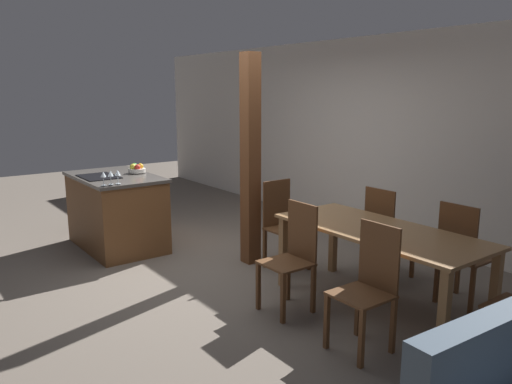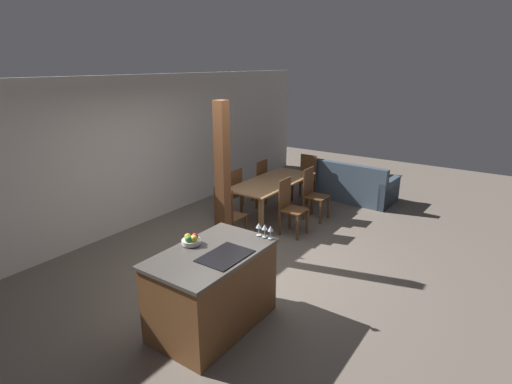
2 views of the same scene
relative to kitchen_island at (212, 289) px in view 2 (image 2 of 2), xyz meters
The scene contains 16 objects.
ground_plane 1.55m from the kitchen_island, 22.17° to the left, with size 16.00×16.00×0.00m, color #665B51.
wall_back 3.54m from the kitchen_island, 66.57° to the left, with size 11.20×0.08×2.70m.
kitchen_island is the anchor object (origin of this frame).
fruit_bowl 0.60m from the kitchen_island, 88.37° to the left, with size 0.22×0.22×0.12m.
wine_glass_near 0.94m from the kitchen_island, 29.84° to the right, with size 0.07×0.07×0.16m.
wine_glass_middle 0.91m from the kitchen_island, 23.91° to the right, with size 0.07×0.07×0.16m.
wine_glass_far 0.89m from the kitchen_island, 17.38° to the right, with size 0.07×0.07×0.16m.
dining_table 3.43m from the kitchen_island, 20.99° to the left, with size 1.97×0.85×0.76m.
dining_chair_near_left 2.82m from the kitchen_island, 11.94° to the left, with size 0.40×0.40×0.99m.
dining_chair_near_right 3.69m from the kitchen_island, ahead, with size 0.40×0.40×0.99m.
dining_chair_far_left 3.33m from the kitchen_island, 34.17° to the left, with size 0.40×0.40×0.99m.
dining_chair_far_right 4.09m from the kitchen_island, 27.20° to the left, with size 0.40×0.40×0.99m.
dining_chair_head_end 2.21m from the kitchen_island, 33.75° to the left, with size 0.40×0.40×0.99m.
dining_chair_foot_end 4.72m from the kitchen_island, 15.06° to the left, with size 0.40×0.40×0.99m.
couch 5.20m from the kitchen_island, ahead, with size 1.00×1.84×0.86m.
timber_post 1.95m from the kitchen_island, 34.77° to the left, with size 0.17×0.17×2.39m.
Camera 2 is at (-4.32, -3.19, 2.89)m, focal length 28.00 mm.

